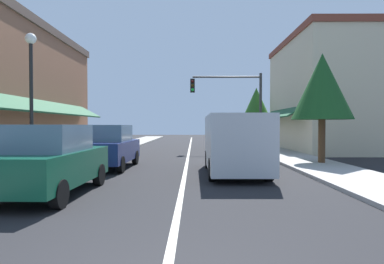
{
  "coord_description": "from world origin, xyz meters",
  "views": [
    {
      "loc": [
        0.33,
        -2.98,
        1.75
      ],
      "look_at": [
        0.23,
        13.77,
        1.41
      ],
      "focal_mm": 30.74,
      "sensor_mm": 36.0,
      "label": 1
    }
  ],
  "objects_px": {
    "tree_right_near": "(322,87)",
    "tree_right_far": "(256,104)",
    "street_lamp_left_near": "(31,81)",
    "van_in_lane": "(234,142)",
    "parked_car_nearest_left": "(51,160)",
    "parked_car_second_left": "(109,147)",
    "traffic_signal_mast_arm": "(235,98)"
  },
  "relations": [
    {
      "from": "parked_car_second_left",
      "to": "tree_right_near",
      "type": "relative_size",
      "value": 0.84
    },
    {
      "from": "parked_car_nearest_left",
      "to": "traffic_signal_mast_arm",
      "type": "distance_m",
      "value": 15.45
    },
    {
      "from": "traffic_signal_mast_arm",
      "to": "street_lamp_left_near",
      "type": "height_order",
      "value": "traffic_signal_mast_arm"
    },
    {
      "from": "street_lamp_left_near",
      "to": "tree_right_near",
      "type": "height_order",
      "value": "tree_right_near"
    },
    {
      "from": "parked_car_nearest_left",
      "to": "tree_right_near",
      "type": "distance_m",
      "value": 11.44
    },
    {
      "from": "parked_car_nearest_left",
      "to": "street_lamp_left_near",
      "type": "relative_size",
      "value": 0.85
    },
    {
      "from": "van_in_lane",
      "to": "tree_right_near",
      "type": "distance_m",
      "value": 5.39
    },
    {
      "from": "parked_car_nearest_left",
      "to": "traffic_signal_mast_arm",
      "type": "height_order",
      "value": "traffic_signal_mast_arm"
    },
    {
      "from": "tree_right_far",
      "to": "street_lamp_left_near",
      "type": "bearing_deg",
      "value": -121.62
    },
    {
      "from": "parked_car_nearest_left",
      "to": "parked_car_second_left",
      "type": "bearing_deg",
      "value": 89.64
    },
    {
      "from": "van_in_lane",
      "to": "parked_car_nearest_left",
      "type": "bearing_deg",
      "value": -143.55
    },
    {
      "from": "street_lamp_left_near",
      "to": "tree_right_near",
      "type": "relative_size",
      "value": 0.99
    },
    {
      "from": "street_lamp_left_near",
      "to": "tree_right_far",
      "type": "distance_m",
      "value": 21.01
    },
    {
      "from": "street_lamp_left_near",
      "to": "tree_right_near",
      "type": "bearing_deg",
      "value": 16.77
    },
    {
      "from": "parked_car_second_left",
      "to": "traffic_signal_mast_arm",
      "type": "relative_size",
      "value": 0.79
    },
    {
      "from": "tree_right_near",
      "to": "parked_car_nearest_left",
      "type": "bearing_deg",
      "value": -145.73
    },
    {
      "from": "traffic_signal_mast_arm",
      "to": "van_in_lane",
      "type": "bearing_deg",
      "value": -97.29
    },
    {
      "from": "parked_car_nearest_left",
      "to": "van_in_lane",
      "type": "height_order",
      "value": "van_in_lane"
    },
    {
      "from": "van_in_lane",
      "to": "parked_car_second_left",
      "type": "bearing_deg",
      "value": 163.63
    },
    {
      "from": "parked_car_second_left",
      "to": "van_in_lane",
      "type": "height_order",
      "value": "van_in_lane"
    },
    {
      "from": "parked_car_nearest_left",
      "to": "tree_right_far",
      "type": "relative_size",
      "value": 0.82
    },
    {
      "from": "parked_car_second_left",
      "to": "tree_right_near",
      "type": "xyz_separation_m",
      "value": [
        9.08,
        1.1,
        2.56
      ]
    },
    {
      "from": "tree_right_near",
      "to": "tree_right_far",
      "type": "bearing_deg",
      "value": 90.47
    },
    {
      "from": "van_in_lane",
      "to": "traffic_signal_mast_arm",
      "type": "relative_size",
      "value": 0.99
    },
    {
      "from": "tree_right_near",
      "to": "tree_right_far",
      "type": "relative_size",
      "value": 0.97
    },
    {
      "from": "tree_right_near",
      "to": "tree_right_far",
      "type": "height_order",
      "value": "tree_right_far"
    },
    {
      "from": "van_in_lane",
      "to": "tree_right_far",
      "type": "bearing_deg",
      "value": 76.82
    },
    {
      "from": "tree_right_near",
      "to": "street_lamp_left_near",
      "type": "bearing_deg",
      "value": -163.23
    },
    {
      "from": "parked_car_second_left",
      "to": "tree_right_near",
      "type": "bearing_deg",
      "value": 7.95
    },
    {
      "from": "van_in_lane",
      "to": "tree_right_far",
      "type": "distance_m",
      "value": 17.73
    },
    {
      "from": "parked_car_nearest_left",
      "to": "traffic_signal_mast_arm",
      "type": "xyz_separation_m",
      "value": [
        6.35,
        13.82,
        2.71
      ]
    },
    {
      "from": "traffic_signal_mast_arm",
      "to": "tree_right_far",
      "type": "height_order",
      "value": "traffic_signal_mast_arm"
    }
  ]
}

